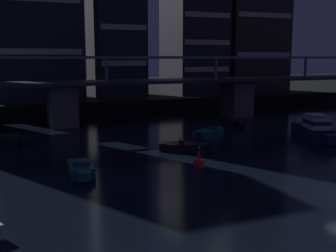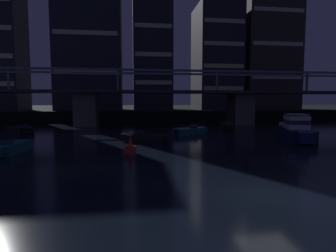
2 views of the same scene
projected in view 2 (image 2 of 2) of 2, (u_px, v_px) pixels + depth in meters
The scene contains 14 objects.
ground_plane at pixel (271, 195), 12.34m from camera, with size 400.00×400.00×0.00m, color black.
far_riverbank at pixel (149, 110), 96.00m from camera, with size 240.00×80.00×2.20m, color black.
river_bridge at pixel (166, 101), 48.33m from camera, with size 87.93×6.40×9.38m.
tower_west_tall at pixel (89, 19), 60.39m from camera, with size 13.90×10.38×40.08m.
tower_central at pixel (152, 44), 64.48m from camera, with size 8.68×10.75×30.77m.
tower_east_tall at pixel (216, 58), 66.42m from camera, with size 9.90×11.59×24.91m.
tower_east_low at pixel (269, 31), 67.52m from camera, with size 13.23×9.54×38.42m.
cabin_cruiser_near_left at pixel (295, 130), 30.58m from camera, with size 5.21×9.30×2.79m.
speedboat_near_center at pixel (9, 148), 22.25m from camera, with size 2.09×5.23×1.16m.
speedboat_mid_left at pixel (227, 126), 41.59m from camera, with size 2.44×5.23×1.16m.
speedboat_far_left at pixel (20, 130), 36.38m from camera, with size 4.46×4.32×1.16m.
speedboat_far_center at pixel (190, 131), 34.86m from camera, with size 4.87×3.60×1.16m.
speedboat_far_right at pixel (145, 138), 28.04m from camera, with size 4.93×3.43×1.16m.
channel_buoy at pixel (130, 148), 21.98m from camera, with size 0.90×0.90×1.76m.
Camera 2 is at (-6.15, -11.29, 4.20)m, focal length 29.51 mm.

